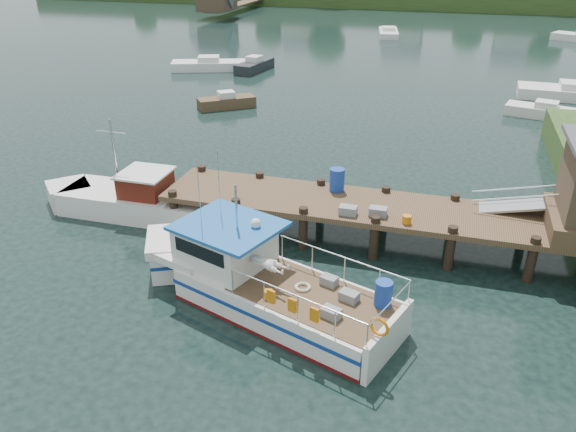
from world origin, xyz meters
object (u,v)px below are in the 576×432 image
(moored_a, at_px, (209,65))
(moored_e, at_px, (254,65))
(lobster_boat, at_px, (255,279))
(moored_rowboat, at_px, (227,102))
(moored_c, at_px, (575,93))
(moored_d, at_px, (388,33))
(work_boat, at_px, (130,199))
(dock, at_px, (521,200))
(moored_b, at_px, (545,111))

(moored_a, bearing_deg, moored_e, 11.40)
(lobster_boat, height_order, moored_rowboat, lobster_boat)
(moored_a, relative_size, moored_c, 0.87)
(moored_d, height_order, moored_e, moored_e)
(lobster_boat, distance_m, moored_e, 32.82)
(work_boat, distance_m, moored_d, 48.06)
(dock, bearing_deg, moored_b, 80.78)
(moored_d, bearing_deg, moored_e, -90.53)
(dock, relative_size, moored_d, 2.71)
(moored_rowboat, relative_size, moored_c, 0.49)
(dock, height_order, work_boat, dock)
(work_boat, xyz_separation_m, moored_b, (17.41, 18.98, -0.24))
(moored_a, height_order, moored_b, moored_a)
(moored_c, height_order, moored_e, moored_e)
(moored_a, bearing_deg, dock, -48.21)
(moored_c, bearing_deg, dock, -90.95)
(lobster_boat, relative_size, moored_b, 1.88)
(lobster_boat, bearing_deg, moored_rowboat, 133.50)
(dock, distance_m, moored_b, 18.83)
(dock, height_order, lobster_boat, dock)
(moored_a, bearing_deg, moored_d, 61.89)
(moored_rowboat, xyz_separation_m, moored_d, (6.25, 32.38, -0.02))
(work_boat, relative_size, moored_e, 1.60)
(moored_a, relative_size, moored_b, 1.34)
(dock, distance_m, moored_rowboat, 22.43)
(moored_rowboat, bearing_deg, moored_c, 14.04)
(dock, relative_size, lobster_boat, 1.84)
(moored_a, height_order, moored_c, moored_c)
(work_boat, xyz_separation_m, moored_d, (4.10, 47.88, -0.24))
(moored_b, bearing_deg, work_boat, -154.09)
(moored_a, xyz_separation_m, moored_c, (27.71, -1.62, 0.01))
(work_boat, bearing_deg, dock, 1.49)
(dock, height_order, moored_b, dock)
(moored_c, distance_m, moored_e, 24.08)
(lobster_boat, relative_size, moored_c, 1.21)
(lobster_boat, height_order, moored_b, lobster_boat)
(work_boat, height_order, moored_b, work_boat)
(moored_b, distance_m, moored_c, 5.73)
(work_boat, height_order, moored_c, work_boat)
(moored_rowboat, bearing_deg, dock, -49.74)
(moored_rowboat, bearing_deg, work_boat, -89.64)
(work_boat, height_order, moored_d, work_boat)
(moored_b, xyz_separation_m, moored_c, (2.41, 5.20, 0.06))
(moored_d, bearing_deg, dock, -57.13)
(dock, distance_m, moored_c, 24.38)
(work_boat, relative_size, moored_rowboat, 1.99)
(moored_rowboat, distance_m, moored_a, 11.79)
(moored_rowboat, bearing_deg, moored_e, 92.73)
(work_boat, height_order, moored_rowboat, work_boat)
(work_boat, xyz_separation_m, moored_rowboat, (-2.15, 15.50, -0.21))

